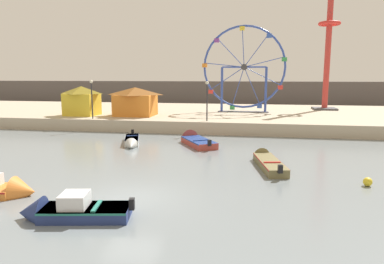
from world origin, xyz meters
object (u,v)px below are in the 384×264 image
(motorboat_pale_grey, at_px, (132,141))
(motorboat_faded_red, at_px, (194,140))
(carnival_booth_orange_canopy, at_px, (135,101))
(motorboat_olive_wood, at_px, (266,160))
(mooring_buoy_orange, at_px, (368,182))
(carnival_booth_yellow_awning, at_px, (82,100))
(ferris_wheel_blue_frame, at_px, (244,69))
(drop_tower_red_tower, at_px, (328,46))
(motorboat_navy_blue, at_px, (67,211))
(promenade_lamp_near, at_px, (207,95))
(promenade_lamp_far, at_px, (92,93))

(motorboat_pale_grey, distance_m, motorboat_faded_red, 4.99)
(motorboat_faded_red, distance_m, carnival_booth_orange_canopy, 11.82)
(motorboat_olive_wood, relative_size, mooring_buoy_orange, 13.17)
(carnival_booth_yellow_awning, bearing_deg, ferris_wheel_blue_frame, 23.47)
(motorboat_pale_grey, bearing_deg, ferris_wheel_blue_frame, 133.93)
(mooring_buoy_orange, bearing_deg, motorboat_olive_wood, 143.84)
(drop_tower_red_tower, bearing_deg, carnival_booth_yellow_awning, -157.19)
(carnival_booth_orange_canopy, bearing_deg, motorboat_navy_blue, -77.54)
(ferris_wheel_blue_frame, bearing_deg, carnival_booth_yellow_awning, -159.19)
(motorboat_olive_wood, xyz_separation_m, mooring_buoy_orange, (4.81, -3.52, -0.04))
(promenade_lamp_near, bearing_deg, motorboat_faded_red, -93.64)
(carnival_booth_orange_canopy, bearing_deg, motorboat_faded_red, -47.77)
(motorboat_olive_wood, distance_m, carnival_booth_orange_canopy, 19.77)
(drop_tower_red_tower, bearing_deg, carnival_booth_orange_canopy, -153.64)
(drop_tower_red_tower, distance_m, carnival_booth_yellow_awning, 30.03)
(motorboat_faded_red, relative_size, mooring_buoy_orange, 11.60)
(motorboat_navy_blue, xyz_separation_m, ferris_wheel_blue_frame, (5.77, 29.81, 5.87))
(motorboat_pale_grey, height_order, drop_tower_red_tower, drop_tower_red_tower)
(motorboat_olive_wood, xyz_separation_m, drop_tower_red_tower, (8.01, 24.96, 8.72))
(drop_tower_red_tower, relative_size, promenade_lamp_far, 4.29)
(motorboat_faded_red, height_order, motorboat_olive_wood, motorboat_faded_red)
(mooring_buoy_orange, bearing_deg, drop_tower_red_tower, 83.59)
(drop_tower_red_tower, bearing_deg, mooring_buoy_orange, -96.41)
(motorboat_faded_red, xyz_separation_m, carnival_booth_orange_canopy, (-7.83, 8.50, 2.48))
(ferris_wheel_blue_frame, height_order, carnival_booth_yellow_awning, ferris_wheel_blue_frame)
(motorboat_olive_wood, height_order, carnival_booth_yellow_awning, carnival_booth_yellow_awning)
(carnival_booth_orange_canopy, relative_size, promenade_lamp_near, 1.19)
(motorboat_olive_wood, height_order, carnival_booth_orange_canopy, carnival_booth_orange_canopy)
(promenade_lamp_far, bearing_deg, promenade_lamp_near, 1.04)
(ferris_wheel_blue_frame, distance_m, mooring_buoy_orange, 25.25)
(motorboat_olive_wood, bearing_deg, carnival_booth_yellow_awning, 43.63)
(carnival_booth_yellow_awning, xyz_separation_m, carnival_booth_orange_canopy, (5.75, 0.82, -0.05))
(motorboat_navy_blue, distance_m, ferris_wheel_blue_frame, 30.92)
(motorboat_navy_blue, relative_size, drop_tower_red_tower, 0.27)
(motorboat_navy_blue, xyz_separation_m, carnival_booth_yellow_awning, (-11.27, 23.33, 2.49))
(motorboat_pale_grey, relative_size, motorboat_olive_wood, 0.83)
(mooring_buoy_orange, bearing_deg, motorboat_faded_red, 137.66)
(motorboat_pale_grey, relative_size, promenade_lamp_near, 1.28)
(motorboat_pale_grey, distance_m, promenade_lamp_far, 9.57)
(ferris_wheel_blue_frame, bearing_deg, promenade_lamp_far, -147.98)
(motorboat_navy_blue, xyz_separation_m, motorboat_pale_grey, (-2.51, 14.35, -0.05))
(carnival_booth_yellow_awning, distance_m, promenade_lamp_far, 3.71)
(carnival_booth_orange_canopy, bearing_deg, mooring_buoy_orange, -45.02)
(carnival_booth_orange_canopy, bearing_deg, promenade_lamp_near, -22.10)
(motorboat_navy_blue, relative_size, motorboat_olive_wood, 0.77)
(ferris_wheel_blue_frame, relative_size, promenade_lamp_near, 2.66)
(carnival_booth_yellow_awning, distance_m, carnival_booth_orange_canopy, 5.81)
(motorboat_navy_blue, xyz_separation_m, drop_tower_red_tower, (15.83, 34.72, 8.66))
(motorboat_olive_wood, bearing_deg, promenade_lamp_far, 45.72)
(carnival_booth_yellow_awning, relative_size, promenade_lamp_far, 0.97)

